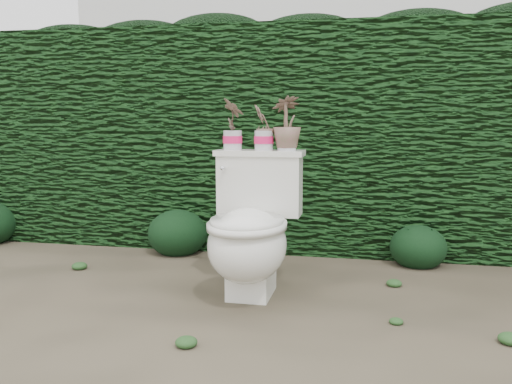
% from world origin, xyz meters
% --- Properties ---
extents(ground, '(60.00, 60.00, 0.00)m').
position_xyz_m(ground, '(0.00, 0.00, 0.00)').
color(ground, brown).
rests_on(ground, ground).
extents(hedge, '(8.00, 1.00, 1.60)m').
position_xyz_m(hedge, '(0.00, 1.60, 0.80)').
color(hedge, '#1A4717').
rests_on(hedge, ground).
extents(house_wall, '(8.00, 3.50, 4.00)m').
position_xyz_m(house_wall, '(0.60, 6.00, 2.00)').
color(house_wall, silver).
rests_on(house_wall, ground).
extents(toilet, '(0.50, 0.68, 0.78)m').
position_xyz_m(toilet, '(-0.18, 0.19, 0.36)').
color(toilet, white).
rests_on(toilet, ground).
extents(potted_plant_left, '(0.17, 0.17, 0.28)m').
position_xyz_m(potted_plant_left, '(-0.34, 0.43, 0.91)').
color(potted_plant_left, '#2C7825').
rests_on(potted_plant_left, toilet).
extents(potted_plant_center, '(0.16, 0.17, 0.24)m').
position_xyz_m(potted_plant_center, '(-0.15, 0.43, 0.90)').
color(potted_plant_center, '#2C7825').
rests_on(potted_plant_center, toilet).
extents(potted_plant_right, '(0.23, 0.23, 0.29)m').
position_xyz_m(potted_plant_right, '(-0.02, 0.43, 0.92)').
color(potted_plant_right, '#2C7825').
rests_on(potted_plant_right, toilet).
extents(liriope_clump_1, '(0.42, 0.42, 0.34)m').
position_xyz_m(liriope_clump_1, '(-0.89, 1.03, 0.17)').
color(liriope_clump_1, black).
rests_on(liriope_clump_1, ground).
extents(liriope_clump_2, '(0.37, 0.37, 0.29)m').
position_xyz_m(liriope_clump_2, '(0.76, 1.03, 0.15)').
color(liriope_clump_2, black).
rests_on(liriope_clump_2, ground).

